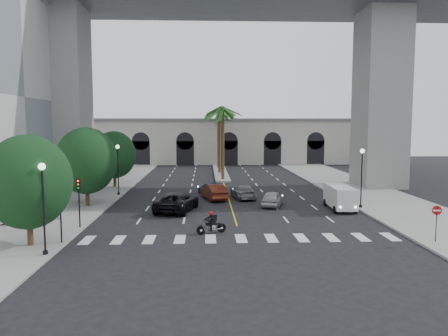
% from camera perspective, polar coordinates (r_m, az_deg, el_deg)
% --- Properties ---
extents(ground, '(140.00, 140.00, 0.00)m').
position_cam_1_polar(ground, '(30.52, 2.00, -8.46)').
color(ground, black).
rests_on(ground, ground).
extents(sidewalk_left, '(8.00, 100.00, 0.15)m').
position_cam_1_polar(sidewalk_left, '(46.86, -18.16, -3.63)').
color(sidewalk_left, gray).
rests_on(sidewalk_left, ground).
extents(sidewalk_right, '(8.00, 100.00, 0.15)m').
position_cam_1_polar(sidewalk_right, '(48.32, 18.62, -3.37)').
color(sidewalk_right, gray).
rests_on(sidewalk_right, ground).
extents(median, '(2.00, 24.00, 0.20)m').
position_cam_1_polar(median, '(67.94, -0.48, -0.48)').
color(median, gray).
rests_on(median, ground).
extents(pier_building, '(71.00, 10.50, 8.50)m').
position_cam_1_polar(pier_building, '(84.59, -0.88, 3.59)').
color(pier_building, silver).
rests_on(pier_building, ground).
extents(bridge, '(75.00, 13.00, 26.00)m').
position_cam_1_polar(bridge, '(52.97, 4.01, 17.76)').
color(bridge, gray).
rests_on(bridge, ground).
extents(palm_a, '(3.20, 3.20, 10.30)m').
position_cam_1_polar(palm_a, '(57.56, -0.14, 7.36)').
color(palm_a, '#47331E').
rests_on(palm_a, ground).
extents(palm_b, '(3.20, 3.20, 10.60)m').
position_cam_1_polar(palm_b, '(61.57, -0.20, 7.52)').
color(palm_b, '#47331E').
rests_on(palm_b, ground).
extents(palm_c, '(3.20, 3.20, 10.10)m').
position_cam_1_polar(palm_c, '(65.54, -0.60, 7.01)').
color(palm_c, '#47331E').
rests_on(palm_c, ground).
extents(palm_d, '(3.20, 3.20, 10.90)m').
position_cam_1_polar(palm_d, '(69.57, -0.42, 7.54)').
color(palm_d, '#47331E').
rests_on(palm_d, ground).
extents(palm_e, '(3.20, 3.20, 10.40)m').
position_cam_1_polar(palm_e, '(73.55, -0.73, 7.09)').
color(palm_e, '#47331E').
rests_on(palm_e, ground).
extents(palm_f, '(3.20, 3.20, 10.70)m').
position_cam_1_polar(palm_f, '(77.56, -0.59, 7.23)').
color(palm_f, '#47331E').
rests_on(palm_f, ground).
extents(street_tree_near, '(5.20, 5.20, 6.89)m').
position_cam_1_polar(street_tree_near, '(28.78, -24.24, -1.68)').
color(street_tree_near, '#382616').
rests_on(street_tree_near, ground).
extents(street_tree_mid, '(5.44, 5.44, 7.21)m').
position_cam_1_polar(street_tree_mid, '(41.05, -17.53, 0.91)').
color(street_tree_mid, '#382616').
rests_on(street_tree_mid, ground).
extents(street_tree_far, '(5.04, 5.04, 6.68)m').
position_cam_1_polar(street_tree_far, '(52.71, -14.14, 1.68)').
color(street_tree_far, '#382616').
rests_on(street_tree_far, ground).
extents(lamp_post_left_near, '(0.40, 0.40, 5.35)m').
position_cam_1_polar(lamp_post_left_near, '(26.47, -22.54, -3.98)').
color(lamp_post_left_near, black).
rests_on(lamp_post_left_near, ground).
extents(lamp_post_left_far, '(0.40, 0.40, 5.35)m').
position_cam_1_polar(lamp_post_left_far, '(46.59, -13.68, 0.34)').
color(lamp_post_left_far, black).
rests_on(lamp_post_left_far, ground).
extents(lamp_post_right, '(0.40, 0.40, 5.35)m').
position_cam_1_polar(lamp_post_right, '(40.15, 17.54, -0.62)').
color(lamp_post_right, black).
rests_on(lamp_post_right, ground).
extents(traffic_signal_near, '(0.25, 0.18, 3.65)m').
position_cam_1_polar(traffic_signal_near, '(28.89, -20.60, -4.55)').
color(traffic_signal_near, black).
rests_on(traffic_signal_near, ground).
extents(traffic_signal_far, '(0.25, 0.18, 3.65)m').
position_cam_1_polar(traffic_signal_far, '(32.66, -18.42, -3.32)').
color(traffic_signal_far, black).
rests_on(traffic_signal_far, ground).
extents(motorcycle_rider, '(2.04, 0.92, 1.55)m').
position_cam_1_polar(motorcycle_rider, '(30.20, -1.56, -7.24)').
color(motorcycle_rider, black).
rests_on(motorcycle_rider, ground).
extents(car_a, '(2.81, 4.37, 1.39)m').
position_cam_1_polar(car_a, '(40.33, 6.35, -3.98)').
color(car_a, '#ADAEB2').
rests_on(car_a, ground).
extents(car_b, '(2.78, 4.94, 1.54)m').
position_cam_1_polar(car_b, '(43.44, -1.35, -3.14)').
color(car_b, '#521D10').
rests_on(car_b, ground).
extents(car_c, '(4.04, 6.42, 1.65)m').
position_cam_1_polar(car_c, '(38.00, -6.16, -4.38)').
color(car_c, black).
rests_on(car_c, ground).
extents(car_d, '(2.56, 4.92, 1.36)m').
position_cam_1_polar(car_d, '(44.08, 2.55, -3.13)').
color(car_d, slate).
rests_on(car_d, ground).
extents(car_e, '(3.07, 4.43, 1.40)m').
position_cam_1_polar(car_e, '(46.18, -1.75, -2.70)').
color(car_e, '#11174F').
rests_on(car_e, ground).
extents(cargo_van, '(2.09, 4.91, 2.07)m').
position_cam_1_polar(cargo_van, '(39.71, 14.92, -3.63)').
color(cargo_van, silver).
rests_on(cargo_van, ground).
extents(pedestrian_a, '(0.64, 0.51, 1.54)m').
position_cam_1_polar(pedestrian_a, '(36.25, -21.08, -5.08)').
color(pedestrian_a, black).
rests_on(pedestrian_a, sidewalk_left).
extents(pedestrian_b, '(1.10, 1.02, 1.82)m').
position_cam_1_polar(pedestrian_b, '(35.39, -26.82, -5.35)').
color(pedestrian_b, black).
rests_on(pedestrian_b, sidewalk_left).
extents(do_not_enter_sign, '(0.59, 0.16, 2.43)m').
position_cam_1_polar(do_not_enter_sign, '(30.43, 26.02, -5.69)').
color(do_not_enter_sign, black).
rests_on(do_not_enter_sign, ground).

